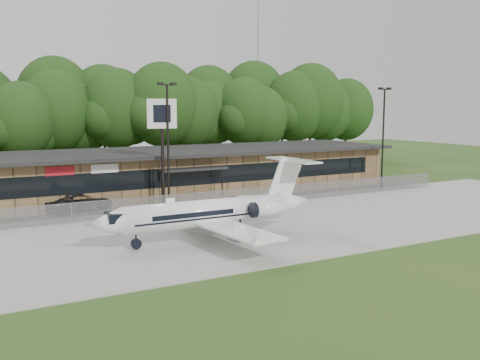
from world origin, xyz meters
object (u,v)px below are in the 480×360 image
business_jet (213,213)px  pole_sign (162,125)px  suv (79,202)px  terminal (189,170)px

business_jet → pole_sign: 12.33m
business_jet → pole_sign: (0.99, 11.20, 5.06)m
suv → pole_sign: bearing=-126.2°
business_jet → terminal: bearing=71.5°
suv → pole_sign: (6.16, -2.68, 6.09)m
business_jet → suv: 14.85m
terminal → business_jet: business_jet is taller
suv → pole_sign: size_ratio=0.61×
business_jet → pole_sign: size_ratio=1.65×
terminal → suv: 12.44m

